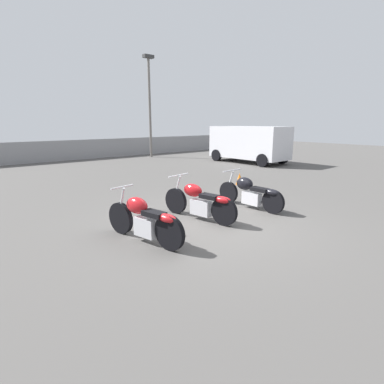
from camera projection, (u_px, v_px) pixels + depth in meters
name	position (u px, v px, depth m)	size (l,w,h in m)	color
ground_plane	(209.00, 224.00, 6.97)	(60.00, 60.00, 0.00)	#514F4C
fence_back	(41.00, 152.00, 17.54)	(40.00, 0.04, 1.25)	gray
light_pole_left	(149.00, 97.00, 19.71)	(0.70, 0.35, 6.54)	slate
motorcycle_slot_0	(144.00, 219.00, 5.84)	(0.66, 2.04, 1.04)	black
motorcycle_slot_1	(200.00, 202.00, 7.21)	(0.72, 2.14, 1.03)	black
motorcycle_slot_2	(250.00, 192.00, 8.18)	(0.75, 2.12, 0.99)	black
parked_van	(249.00, 143.00, 17.51)	(2.09, 4.64, 2.09)	silver
traffic_cone_near	(239.00, 179.00, 11.37)	(0.27, 0.27, 0.44)	orange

